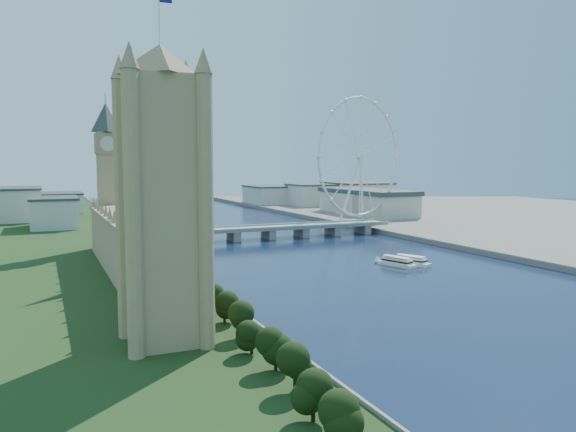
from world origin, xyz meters
TOP-DOWN VIEW (x-y plane):
  - tree_row at (-113.00, 50.00)m, footprint 8.07×168.07m
  - victoria_tower at (-135.00, 55.00)m, footprint 28.16×28.16m
  - parliament_range at (-128.00, 170.00)m, footprint 24.00×200.00m
  - big_ben at (-128.00, 278.00)m, footprint 20.02×20.02m
  - westminster_bridge at (0.00, 300.00)m, footprint 220.00×22.00m
  - london_eye at (119.98, 355.08)m, footprint 113.60×39.12m
  - county_hall at (175.00, 430.00)m, footprint 54.00×144.00m
  - city_skyline at (39.22, 560.08)m, footprint 505.00×280.00m
  - tour_boat_near at (35.00, 153.33)m, footprint 17.13×28.30m
  - tour_boat_far at (24.66, 153.36)m, footprint 14.89×28.80m

SIDE VIEW (x-z plane):
  - county_hall at x=175.00m, z-range -17.50..17.50m
  - tour_boat_near at x=35.00m, z-range -3.05..3.05m
  - tour_boat_far at x=24.66m, z-range -3.08..3.08m
  - westminster_bridge at x=0.00m, z-range 1.88..11.38m
  - tree_row at x=-113.00m, z-range -1.03..18.66m
  - city_skyline at x=39.22m, z-range 0.96..32.96m
  - parliament_range at x=-128.00m, z-range -16.52..53.48m
  - victoria_tower at x=-135.00m, z-range -1.51..110.49m
  - big_ben at x=-128.00m, z-range 11.57..121.57m
  - london_eye at x=119.98m, z-range 5.37..129.67m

